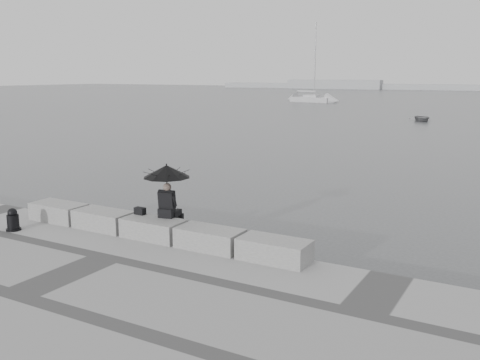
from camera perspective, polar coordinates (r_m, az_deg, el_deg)
The scene contains 12 objects.
ground at distance 14.33m, azimuth -7.99°, elevation -7.60°, with size 360.00×360.00×0.00m, color #434548.
stone_block_far_left at distance 16.05m, azimuth -18.75°, elevation -3.25°, with size 1.60×0.80×0.50m, color slate.
stone_block_left at distance 14.86m, azimuth -14.36°, elevation -4.14°, with size 1.60×0.80×0.50m, color slate.
stone_block_centre at distance 13.77m, azimuth -9.22°, elevation -5.15°, with size 1.60×0.80×0.50m, color slate.
stone_block_right at distance 12.81m, azimuth -3.23°, elevation -6.28°, with size 1.60×0.80×0.50m, color slate.
stone_block_far_right at distance 12.02m, azimuth 3.67°, elevation -7.48°, with size 1.60×0.80×0.50m, color slate.
seated_person at distance 13.63m, azimuth -7.85°, elevation 0.19°, with size 1.20×1.20×1.39m.
bag at distance 14.20m, azimuth -10.62°, elevation -3.26°, with size 0.29×0.16×0.18m, color black.
mooring_bollard at distance 15.47m, azimuth -23.05°, elevation -4.07°, with size 0.39×0.39×0.61m.
distant_landmass at distance 166.08m, azimuth 24.16°, elevation 9.00°, with size 180.00×8.00×2.80m.
sailboat_left at distance 90.83m, azimuth 7.67°, elevation 8.58°, with size 7.54×3.70×12.90m.
dinghy at distance 56.50m, azimuth 18.80°, elevation 6.26°, with size 3.19×1.35×0.54m, color gray.
Camera 1 is at (8.34, -10.70, 4.60)m, focal length 40.00 mm.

